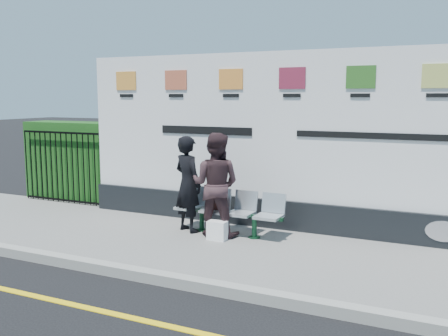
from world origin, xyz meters
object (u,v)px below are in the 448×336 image
object	(u,v)px
bench	(227,222)
woman_right	(215,184)
billboard	(292,154)
woman_left	(188,184)

from	to	relation	value
bench	woman_right	bearing A→B (deg)	-138.28
billboard	bench	distance (m)	1.59
billboard	woman_right	xyz separation A→B (m)	(-1.00, -0.90, -0.46)
billboard	bench	world-z (taller)	billboard
woman_left	woman_right	bearing A→B (deg)	-159.32
billboard	bench	bearing A→B (deg)	-137.58
woman_right	bench	bearing A→B (deg)	-146.51
bench	woman_right	distance (m)	0.67
billboard	woman_left	distance (m)	1.83
bench	woman_right	xyz separation A→B (m)	(-0.15, -0.13, 0.64)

